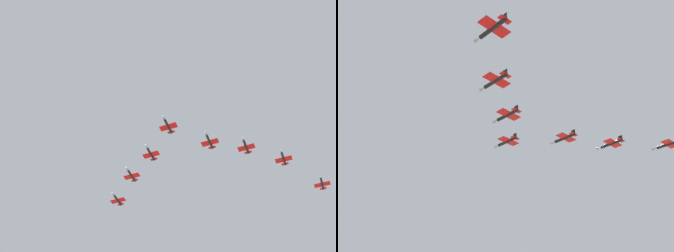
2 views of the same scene
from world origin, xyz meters
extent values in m
cylinder|color=black|center=(0.66, -2.36, 143.86)|extent=(8.65, 2.95, 1.05)
cone|color=#9EA3AD|center=(5.80, -3.53, 143.86)|extent=(2.09, 1.40, 1.00)
cube|color=red|center=(0.19, -2.25, 143.82)|extent=(4.70, 8.16, 0.17)
cube|color=red|center=(-3.03, -1.52, 143.86)|extent=(2.03, 3.48, 0.17)
cube|color=black|center=(-2.95, -1.53, 144.73)|extent=(1.53, 0.49, 1.73)
cylinder|color=black|center=(-10.24, 14.59, 142.70)|extent=(8.65, 2.95, 1.05)
cone|color=#9EA3AD|center=(-5.10, 13.41, 142.70)|extent=(2.09, 1.40, 1.00)
cube|color=red|center=(-10.71, 14.69, 142.66)|extent=(4.70, 8.16, 0.17)
cube|color=red|center=(-13.93, 15.43, 142.70)|extent=(2.03, 3.48, 0.17)
cube|color=black|center=(-13.85, 15.41, 143.57)|extent=(1.53, 0.49, 1.73)
cylinder|color=black|center=(-16.52, -12.89, 145.02)|extent=(8.65, 2.95, 1.05)
cone|color=#9EA3AD|center=(-11.38, -14.06, 145.02)|extent=(2.09, 1.40, 1.00)
cube|color=red|center=(-16.99, -12.78, 144.98)|extent=(4.70, 8.16, 0.17)
cube|color=red|center=(-20.20, -12.04, 145.02)|extent=(2.03, 3.48, 0.17)
cube|color=black|center=(-20.13, -12.06, 145.89)|extent=(1.53, 0.49, 1.73)
cylinder|color=black|center=(-16.60, 30.49, 143.49)|extent=(8.65, 2.95, 1.05)
cone|color=#9EA3AD|center=(-11.46, 29.32, 143.49)|extent=(2.09, 1.40, 1.00)
cube|color=red|center=(-17.06, 30.60, 143.44)|extent=(4.70, 8.16, 0.17)
cube|color=red|center=(-20.28, 31.33, 143.49)|extent=(2.03, 3.48, 0.17)
cube|color=black|center=(-20.20, 31.32, 144.35)|extent=(1.53, 0.49, 1.73)
cylinder|color=black|center=(-29.15, -24.45, 144.24)|extent=(8.65, 2.95, 1.05)
cone|color=#9EA3AD|center=(-24.01, -25.63, 144.24)|extent=(2.09, 1.40, 1.00)
cube|color=red|center=(-29.62, -24.35, 144.19)|extent=(4.70, 8.16, 0.17)
cube|color=red|center=(-32.84, -23.61, 144.24)|extent=(2.03, 3.48, 0.17)
cube|color=black|center=(-32.76, -23.63, 145.10)|extent=(1.53, 0.49, 1.73)
cylinder|color=black|center=(-27.33, 47.40, 143.89)|extent=(8.65, 2.95, 1.05)
cone|color=#9EA3AD|center=(-22.18, 46.22, 143.89)|extent=(2.09, 1.40, 1.00)
cube|color=red|center=(-27.79, 47.50, 143.84)|extent=(4.70, 8.16, 0.17)
cube|color=red|center=(-31.01, 48.24, 143.89)|extent=(2.03, 3.48, 0.17)
cube|color=black|center=(-30.93, 48.22, 144.75)|extent=(1.53, 0.49, 1.73)
cylinder|color=black|center=(-46.16, -35.02, 143.84)|extent=(8.65, 2.95, 1.05)
cone|color=#9EA3AD|center=(-41.02, -36.19, 143.84)|extent=(2.09, 1.40, 1.00)
cube|color=red|center=(-46.63, -34.91, 143.79)|extent=(4.70, 8.16, 0.17)
camera|label=1|loc=(130.73, 16.53, 1.68)|focal=48.22mm
camera|label=2|loc=(-67.73, 104.63, 79.76)|focal=43.56mm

